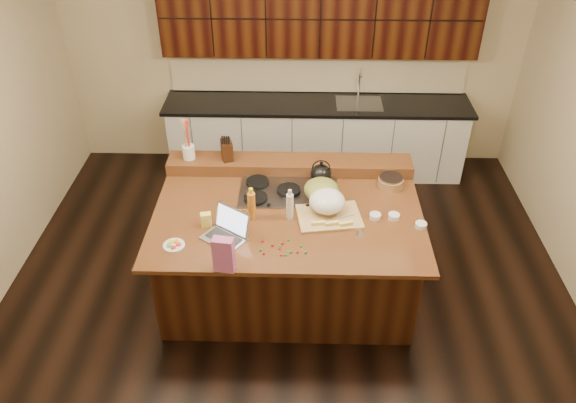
{
  "coord_description": "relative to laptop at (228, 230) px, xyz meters",
  "views": [
    {
      "loc": [
        0.11,
        -4.0,
        3.93
      ],
      "look_at": [
        0.0,
        0.05,
        1.0
      ],
      "focal_mm": 35.0,
      "sensor_mm": 36.0,
      "label": 1
    }
  ],
  "objects": [
    {
      "name": "gumdrop_5",
      "position": [
        0.44,
        -0.13,
        -0.06
      ],
      "size": [
        0.02,
        0.02,
        0.02
      ],
      "primitive_type": "ellipsoid",
      "color": "#198C26",
      "rests_on": "island"
    },
    {
      "name": "gumdrop_0",
      "position": [
        0.32,
        -0.23,
        -0.06
      ],
      "size": [
        0.02,
        0.02,
        0.02
      ],
      "primitive_type": "ellipsoid",
      "color": "red",
      "rests_on": "island"
    },
    {
      "name": "gumdrop_4",
      "position": [
        0.3,
        -0.07,
        -0.06
      ],
      "size": [
        0.02,
        0.02,
        0.02
      ],
      "primitive_type": "ellipsoid",
      "color": "red",
      "rests_on": "island"
    },
    {
      "name": "ramekin_c",
      "position": [
        1.43,
        0.28,
        -0.04
      ],
      "size": [
        0.13,
        0.13,
        0.04
      ],
      "primitive_type": "cylinder",
      "rotation": [
        0.0,
        0.0,
        -0.31
      ],
      "color": "white",
      "rests_on": "island"
    },
    {
      "name": "ramekin_b",
      "position": [
        1.65,
        0.16,
        -0.04
      ],
      "size": [
        0.1,
        0.1,
        0.04
      ],
      "primitive_type": "cylinder",
      "rotation": [
        0.0,
        0.0,
        0.04
      ],
      "color": "white",
      "rests_on": "island"
    },
    {
      "name": "gumdrop_10",
      "position": [
        0.46,
        -0.1,
        -0.06
      ],
      "size": [
        0.02,
        0.02,
        0.02
      ],
      "primitive_type": "ellipsoid",
      "color": "red",
      "rests_on": "island"
    },
    {
      "name": "gumdrop_6",
      "position": [
        0.46,
        -0.24,
        -0.06
      ],
      "size": [
        0.02,
        0.02,
        0.02
      ],
      "primitive_type": "ellipsoid",
      "color": "red",
      "rests_on": "island"
    },
    {
      "name": "pink_bag",
      "position": [
        0.02,
        -0.41,
        0.09
      ],
      "size": [
        0.17,
        0.11,
        0.3
      ],
      "primitive_type": "cube",
      "rotation": [
        0.0,
        0.0,
        -0.15
      ],
      "color": "#BD5997",
      "rests_on": "island"
    },
    {
      "name": "gumdrop_11",
      "position": [
        0.62,
        -0.13,
        -0.06
      ],
      "size": [
        0.02,
        0.02,
        0.02
      ],
      "primitive_type": "ellipsoid",
      "color": "#198C26",
      "rests_on": "island"
    },
    {
      "name": "gumdrop_12",
      "position": [
        0.59,
        -0.2,
        -0.06
      ],
      "size": [
        0.02,
        0.02,
        0.02
      ],
      "primitive_type": "ellipsoid",
      "color": "red",
      "rests_on": "island"
    },
    {
      "name": "gumdrop_2",
      "position": [
        0.44,
        -0.16,
        -0.06
      ],
      "size": [
        0.02,
        0.02,
        0.02
      ],
      "primitive_type": "ellipsoid",
      "color": "red",
      "rests_on": "island"
    },
    {
      "name": "ramekin_a",
      "position": [
        1.27,
        0.28,
        -0.04
      ],
      "size": [
        0.13,
        0.13,
        0.04
      ],
      "primitive_type": "cylinder",
      "rotation": [
        0.0,
        0.0,
        -0.4
      ],
      "color": "white",
      "rests_on": "island"
    },
    {
      "name": "vinegar_bottle",
      "position": [
        0.52,
        0.26,
        0.06
      ],
      "size": [
        0.08,
        0.08,
        0.25
      ],
      "primitive_type": "cylinder",
      "rotation": [
        0.0,
        0.0,
        -0.25
      ],
      "color": "silver",
      "rests_on": "island"
    },
    {
      "name": "kitchen_timer",
      "position": [
        1.12,
        0.05,
        -0.03
      ],
      "size": [
        0.1,
        0.1,
        0.07
      ],
      "primitive_type": "cone",
      "rotation": [
        0.0,
        0.0,
        0.26
      ],
      "color": "silver",
      "rests_on": "island"
    },
    {
      "name": "gumdrop_13",
      "position": [
        0.29,
        -0.19,
        -0.06
      ],
      "size": [
        0.02,
        0.02,
        0.02
      ],
      "primitive_type": "ellipsoid",
      "color": "#198C26",
      "rests_on": "island"
    },
    {
      "name": "room",
      "position": [
        0.5,
        0.35,
        0.36
      ],
      "size": [
        5.52,
        5.02,
        2.72
      ],
      "color": "black",
      "rests_on": "ground"
    },
    {
      "name": "back_ledge",
      "position": [
        0.5,
        1.05,
        -0.01
      ],
      "size": [
        2.4,
        0.3,
        0.12
      ],
      "primitive_type": "cube",
      "color": "black",
      "rests_on": "island"
    },
    {
      "name": "package_box",
      "position": [
        -0.2,
        0.14,
        -0.0
      ],
      "size": [
        0.1,
        0.08,
        0.13
      ],
      "primitive_type": "cube",
      "rotation": [
        0.0,
        0.0,
        0.2
      ],
      "color": "#F6EA57",
      "rests_on": "island"
    },
    {
      "name": "back_counter",
      "position": [
        0.8,
        2.58,
        -0.0
      ],
      "size": [
        3.7,
        0.66,
        2.4
      ],
      "color": "silver",
      "rests_on": "ground"
    },
    {
      "name": "wooden_tray",
      "position": [
        0.85,
        0.33,
        0.03
      ],
      "size": [
        0.6,
        0.48,
        0.22
      ],
      "rotation": [
        0.0,
        0.0,
        0.15
      ],
      "color": "tan",
      "rests_on": "island"
    },
    {
      "name": "gumdrop_3",
      "position": [
        0.53,
        -0.2,
        -0.06
      ],
      "size": [
        0.02,
        0.02,
        0.02
      ],
      "primitive_type": "ellipsoid",
      "color": "#198C26",
      "rests_on": "island"
    },
    {
      "name": "laptop",
      "position": [
        0.0,
        0.0,
        0.0
      ],
      "size": [
        0.44,
        0.43,
        0.24
      ],
      "rotation": [
        0.0,
        0.0,
        -0.6
      ],
      "color": "#B7B7BC",
      "rests_on": "island"
    },
    {
      "name": "knife_block",
      "position": [
        -0.12,
        1.05,
        0.15
      ],
      "size": [
        0.14,
        0.18,
        0.19
      ],
      "primitive_type": "cube",
      "rotation": [
        0.0,
        0.0,
        0.31
      ],
      "color": "black",
      "rests_on": "back_ledge"
    },
    {
      "name": "gumdrop_8",
      "position": [
        0.38,
        -0.12,
        -0.06
      ],
      "size": [
        0.02,
        0.02,
        0.02
      ],
      "primitive_type": "ellipsoid",
      "color": "red",
      "rests_on": "island"
    },
    {
      "name": "green_bowl",
      "position": [
        0.8,
        0.52,
        0.07
      ],
      "size": [
        0.37,
        0.37,
        0.18
      ],
      "primitive_type": "ellipsoid",
      "rotation": [
        0.0,
        0.0,
        -0.17
      ],
      "color": "olive",
      "rests_on": "cooktop"
    },
    {
      "name": "candy_plate",
      "position": [
        -0.43,
        -0.14,
        -0.06
      ],
      "size": [
        0.23,
        0.23,
        0.01
      ],
      "primitive_type": "cylinder",
      "rotation": [
        0.0,
        0.0,
        0.3
      ],
      "color": "white",
      "rests_on": "island"
    },
    {
      "name": "oil_bottle",
      "position": [
        0.18,
        0.25,
        0.07
      ],
      "size": [
        0.08,
        0.08,
        0.27
      ],
      "primitive_type": "cylinder",
      "rotation": [
        0.0,
        0.0,
        0.23
      ],
      "color": "orange",
      "rests_on": "island"
    },
    {
      "name": "island",
      "position": [
        0.5,
        0.35,
        -0.52
      ],
      "size": [
        2.4,
        1.6,
        0.92
      ],
      "color": "black",
      "rests_on": "ground"
    },
    {
      "name": "cooktop",
      "position": [
        0.5,
        0.65,
        -0.05
      ],
      "size": [
        0.92,
        0.52,
        0.05
      ],
      "color": "gray",
      "rests_on": "island"
    },
    {
      "name": "gumdrop_1",
      "position": [
        0.49,
        -0.24,
        -0.06
      ],
      "size": [
        0.02,
        0.02,
        0.02
      ],
      "primitive_type": "ellipsoid",
      "color": "#198C26",
      "rests_on": "island"
    },
    {
      "name": "kettle",
      "position": [
        0.8,
        0.78,
        0.07
      ],
      "size": [
        0.26,
        0.26,
        0.18
      ],
      "primitive_type": "ellipsoid",
      "rotation": [
        0.0,
        0.0,
        0.37
      ],
      "color": "black",
      "rests_on": "cooktop"
    },
    {
      "name": "gumdrop_7",
      "position": [
        0.51,
        -0.05,
        -0.06
      ],
      "size": [
        0.02,
        0.02,
        0.02
      ],
      "primitive_type": "ellipsoid",
      "color": "#198C26",
      "rests_on": "island"
    },
    {
      "name": "utensil_crock",
      "position": [
        -0.49,
        1.05,
        0.12
      ],
      "size": [
        0.12,
        0.12,
        0.14
      ],
      "primitive_type": "cylinder",
      "rotation": [
        0.0,
        0.0,
        0.03
      ],
      "color": "white",
      "rests_on": "back_ledge"
    },
    {
      "name": "gumdrop_9",
      "position": [
        0.65,
        -0.2,
        -0.06
      ],
      "size": [
        0.02,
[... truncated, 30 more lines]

